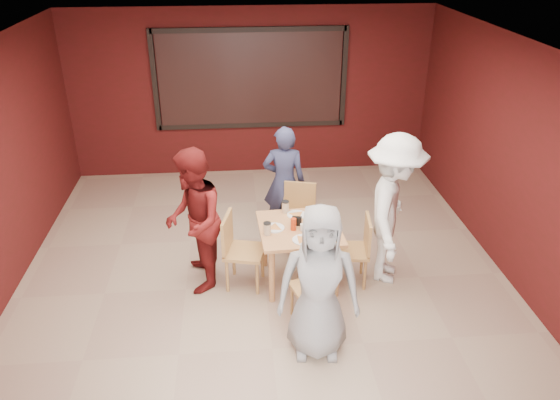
{
  "coord_description": "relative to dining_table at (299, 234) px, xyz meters",
  "views": [
    {
      "loc": [
        -0.3,
        -5.45,
        3.93
      ],
      "look_at": [
        0.19,
        0.08,
        1.12
      ],
      "focal_mm": 35.0,
      "sensor_mm": 36.0,
      "label": 1
    }
  ],
  "objects": [
    {
      "name": "floor",
      "position": [
        -0.42,
        -0.08,
        -0.66
      ],
      "size": [
        7.0,
        7.0,
        0.0
      ],
      "primitive_type": "plane",
      "color": "tan",
      "rests_on": "ground"
    },
    {
      "name": "window_blinds",
      "position": [
        -0.42,
        3.37,
        0.99
      ],
      "size": [
        3.0,
        0.02,
        1.5
      ],
      "primitive_type": "cube",
      "color": "black"
    },
    {
      "name": "dining_table",
      "position": [
        0.0,
        0.0,
        0.0
      ],
      "size": [
        0.99,
        0.99,
        0.9
      ],
      "color": "tan",
      "rests_on": "floor"
    },
    {
      "name": "chair_front",
      "position": [
        0.07,
        -0.84,
        -0.18
      ],
      "size": [
        0.5,
        0.5,
        0.84
      ],
      "color": "#B58846",
      "rests_on": "floor"
    },
    {
      "name": "chair_back",
      "position": [
        0.09,
        0.84,
        -0.16
      ],
      "size": [
        0.52,
        0.52,
        0.88
      ],
      "color": "#B58846",
      "rests_on": "floor"
    },
    {
      "name": "chair_left",
      "position": [
        -0.73,
        -0.01,
        -0.13
      ],
      "size": [
        0.54,
        0.54,
        0.92
      ],
      "color": "#B58846",
      "rests_on": "floor"
    },
    {
      "name": "chair_right",
      "position": [
        0.68,
        -0.09,
        -0.16
      ],
      "size": [
        0.47,
        0.47,
        0.87
      ],
      "color": "#B58846",
      "rests_on": "floor"
    },
    {
      "name": "diner_front",
      "position": [
        0.04,
        -1.24,
        0.17
      ],
      "size": [
        0.86,
        0.61,
        1.65
      ],
      "primitive_type": "imported",
      "rotation": [
        0.0,
        0.0,
        -0.11
      ],
      "color": "#959595",
      "rests_on": "floor"
    },
    {
      "name": "diner_back",
      "position": [
        -0.07,
        1.17,
        0.14
      ],
      "size": [
        0.62,
        0.45,
        1.59
      ],
      "primitive_type": "imported",
      "rotation": [
        0.0,
        0.0,
        3.02
      ],
      "color": "#303557",
      "rests_on": "floor"
    },
    {
      "name": "diner_left",
      "position": [
        -1.23,
        0.03,
        0.21
      ],
      "size": [
        0.71,
        0.88,
        1.74
      ],
      "primitive_type": "imported",
      "rotation": [
        0.0,
        0.0,
        -1.51
      ],
      "color": "maroon",
      "rests_on": "floor"
    },
    {
      "name": "diner_right",
      "position": [
        1.1,
        -0.01,
        0.27
      ],
      "size": [
        1.05,
        1.36,
        1.86
      ],
      "primitive_type": "imported",
      "rotation": [
        0.0,
        0.0,
        1.23
      ],
      "color": "white",
      "rests_on": "floor"
    }
  ]
}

